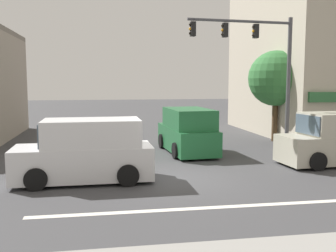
{
  "coord_description": "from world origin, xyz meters",
  "views": [
    {
      "loc": [
        -2.53,
        -13.39,
        3.38
      ],
      "look_at": [
        0.08,
        2.0,
        1.6
      ],
      "focal_mm": 42.0,
      "sensor_mm": 36.0,
      "label": 1
    }
  ],
  "objects": [
    {
      "name": "street_tree",
      "position": [
        7.11,
        7.38,
        3.53
      ],
      "size": [
        3.1,
        3.1,
        5.1
      ],
      "color": "#4C3823",
      "rests_on": "ground"
    },
    {
      "name": "van_crossing_center",
      "position": [
        1.46,
        4.65,
        1.01
      ],
      "size": [
        2.27,
        4.71,
        2.11
      ],
      "color": "#1E6033",
      "rests_on": "ground"
    },
    {
      "name": "traffic_light_mast",
      "position": [
        4.53,
        3.2,
        4.3
      ],
      "size": [
        4.88,
        0.61,
        6.2
      ],
      "color": "#47474C",
      "rests_on": "ground"
    },
    {
      "name": "ground_plane",
      "position": [
        0.0,
        0.0,
        0.0
      ],
      "size": [
        120.0,
        120.0,
        0.0
      ],
      "primitive_type": "plane",
      "color": "#3D3D3F"
    },
    {
      "name": "van_crossing_leftbound",
      "position": [
        -3.07,
        -0.06,
        1.01
      ],
      "size": [
        4.63,
        2.09,
        2.11
      ],
      "color": "silver",
      "rests_on": "ground"
    },
    {
      "name": "building_right_corner",
      "position": [
        12.41,
        10.48,
        5.13
      ],
      "size": [
        10.2,
        11.86,
        10.26
      ],
      "color": "#B7AD99",
      "rests_on": "ground"
    },
    {
      "name": "lane_marking_stripe",
      "position": [
        0.0,
        -3.5,
        0.0
      ],
      "size": [
        9.0,
        0.24,
        0.01
      ],
      "primitive_type": "cube",
      "color": "silver",
      "rests_on": "ground"
    }
  ]
}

